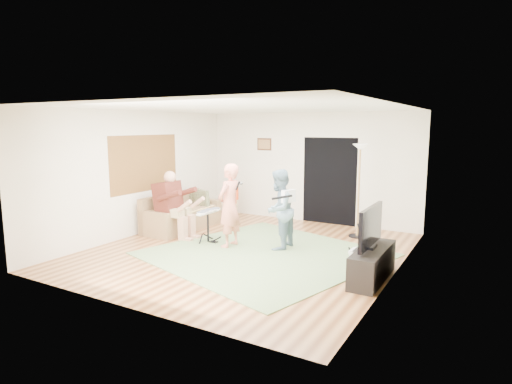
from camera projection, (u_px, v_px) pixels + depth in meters
The scene contains 19 objects.
floor at pixel (246, 251), 8.21m from camera, with size 6.00×6.00×0.00m, color brown.
walls at pixel (246, 181), 8.00m from camera, with size 5.50×6.00×2.70m, color silver, non-canonical shape.
ceiling at pixel (246, 108), 7.79m from camera, with size 6.00×6.00×0.00m, color white.
window_blinds at pixel (145, 163), 9.49m from camera, with size 2.05×2.05×0.00m, color brown.
doorway at pixel (329, 181), 10.34m from camera, with size 2.10×2.10×0.00m, color black.
picture_frame at pixel (264, 144), 11.09m from camera, with size 0.42×0.03×0.32m, color #3F2314.
area_rug at pixel (264, 254), 7.98m from camera, with size 3.73×3.66×0.02m, color #607C4B.
sofa at pixel (180, 217), 9.96m from camera, with size 0.82×2.00×0.81m.
drummer at pixel (175, 212), 9.15m from camera, with size 0.93×0.52×1.42m.
drum_kit at pixel (208, 228), 8.76m from camera, with size 0.38×0.67×0.69m.
singer at pixel (229, 206), 8.37m from camera, with size 0.60×0.40×1.65m, color #E07B61.
microphone at pixel (238, 186), 8.21m from camera, with size 0.06×0.06×0.24m, color black, non-canonical shape.
guitarist at pixel (279, 210), 8.23m from camera, with size 0.76×0.59×1.56m, color slate.
guitar_held at pixel (289, 196), 8.09m from camera, with size 0.12×0.60×0.26m, color white, non-canonical shape.
guitar_spare at pixel (356, 260), 6.88m from camera, with size 0.31×0.27×0.85m.
torchiere_lamp at pixel (359, 174), 9.04m from camera, with size 0.36×0.36×2.00m.
dining_chair at pixel (228, 208), 10.77m from camera, with size 0.45×0.47×0.93m.
tv_cabinet at pixel (372, 264), 6.64m from camera, with size 0.40×1.40×0.50m, color black.
television at pixel (371, 226), 6.57m from camera, with size 0.06×1.13×0.62m, color black.
Camera 1 is at (4.10, -6.80, 2.38)m, focal length 30.00 mm.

